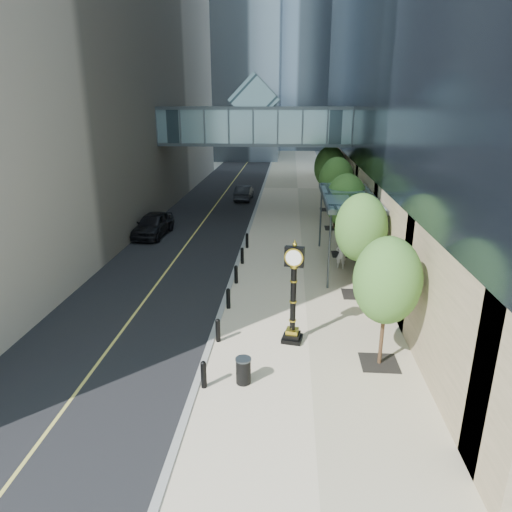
# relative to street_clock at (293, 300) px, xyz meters

# --- Properties ---
(ground) EXTENTS (320.00, 320.00, 0.00)m
(ground) POSITION_rel_street_clock_xyz_m (-0.33, -4.47, -1.89)
(ground) COLOR gray
(ground) RESTS_ON ground
(road) EXTENTS (8.00, 180.00, 0.02)m
(road) POSITION_rel_street_clock_xyz_m (-7.33, 35.53, -1.88)
(road) COLOR black
(road) RESTS_ON ground
(sidewalk) EXTENTS (8.00, 180.00, 0.06)m
(sidewalk) POSITION_rel_street_clock_xyz_m (0.67, 35.53, -1.86)
(sidewalk) COLOR beige
(sidewalk) RESTS_ON ground
(curb) EXTENTS (0.25, 180.00, 0.07)m
(curb) POSITION_rel_street_clock_xyz_m (-3.33, 35.53, -1.86)
(curb) COLOR gray
(curb) RESTS_ON ground
(distant_tower_c) EXTENTS (22.00, 22.00, 65.00)m
(distant_tower_c) POSITION_rel_street_clock_xyz_m (-6.33, 115.53, 30.61)
(distant_tower_c) COLOR #8B9DAF
(distant_tower_c) RESTS_ON ground
(skywalk) EXTENTS (17.00, 4.20, 5.80)m
(skywalk) POSITION_rel_street_clock_xyz_m (-3.33, 23.53, 5.82)
(skywalk) COLOR #476572
(skywalk) RESTS_ON ground
(entrance_canopy) EXTENTS (3.00, 8.00, 4.38)m
(entrance_canopy) POSITION_rel_street_clock_xyz_m (3.15, 9.53, 2.30)
(entrance_canopy) COLOR #383F44
(entrance_canopy) RESTS_ON ground
(bollard_row) EXTENTS (0.20, 16.20, 0.90)m
(bollard_row) POSITION_rel_street_clock_xyz_m (-3.03, 4.53, -1.38)
(bollard_row) COLOR black
(bollard_row) RESTS_ON sidewalk
(street_trees) EXTENTS (2.78, 28.60, 5.72)m
(street_trees) POSITION_rel_street_clock_xyz_m (3.27, 12.86, 1.78)
(street_trees) COLOR black
(street_trees) RESTS_ON sidewalk
(street_clock) EXTENTS (0.92, 0.92, 4.23)m
(street_clock) POSITION_rel_street_clock_xyz_m (0.00, 0.00, 0.00)
(street_clock) COLOR black
(street_clock) RESTS_ON sidewalk
(trash_bin) EXTENTS (0.66, 0.66, 0.90)m
(trash_bin) POSITION_rel_street_clock_xyz_m (-1.70, -3.10, -1.38)
(trash_bin) COLOR black
(trash_bin) RESTS_ON sidewalk
(pedestrian) EXTENTS (0.72, 0.58, 1.70)m
(pedestrian) POSITION_rel_street_clock_xyz_m (2.86, 8.93, -0.98)
(pedestrian) COLOR beige
(pedestrian) RESTS_ON sidewalk
(car_near) EXTENTS (2.31, 5.12, 1.71)m
(car_near) POSITION_rel_street_clock_xyz_m (-10.22, 15.13, -1.02)
(car_near) COLOR black
(car_near) RESTS_ON road
(car_far) EXTENTS (1.65, 4.38, 1.43)m
(car_far) POSITION_rel_street_clock_xyz_m (-4.86, 28.79, -1.16)
(car_far) COLOR black
(car_far) RESTS_ON road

